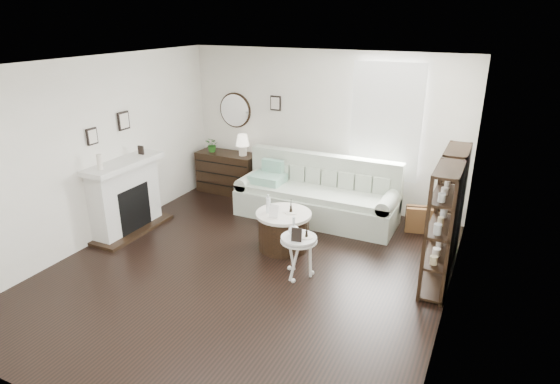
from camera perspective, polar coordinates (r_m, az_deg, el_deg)
The scene contains 18 objects.
room at distance 7.92m, azimuth 10.18°, elevation 8.60°, with size 5.50×5.50×5.50m.
fireplace at distance 7.68m, azimuth -18.24°, elevation -0.79°, with size 0.50×1.40×1.84m.
shelf_unit_far at distance 6.79m, azimuth 20.07°, elevation -1.47°, with size 0.30×0.80×1.60m.
shelf_unit_near at distance 5.96m, azimuth 19.06°, elevation -4.46°, with size 0.30×0.80×1.60m.
sofa at distance 7.88m, azimuth 4.60°, elevation -0.75°, with size 2.66×0.92×1.03m.
quilt at distance 8.00m, azimuth -1.52°, elevation 1.65°, with size 0.55×0.45×0.14m, color #238259.
suitcase at distance 7.72m, azimuth 17.33°, elevation -3.25°, with size 0.61×0.20×0.41m, color brown.
dresser at distance 9.03m, azimuth -6.35°, elevation 2.36°, with size 1.17×0.50×0.78m.
table_lamp at distance 8.69m, azimuth -4.58°, elevation 5.74°, with size 0.25×0.25×0.40m, color #F3E6CD, non-canonical shape.
potted_plant at distance 8.99m, azimuth -8.24°, elevation 5.72°, with size 0.25×0.22×0.28m, color #205718.
drum_table at distance 6.85m, azimuth 0.44°, elevation -4.66°, with size 0.81×0.81×0.56m.
pedestal_table at distance 6.02m, azimuth 2.31°, elevation -5.91°, with size 0.47×0.47×0.57m.
eiffel_drum at distance 6.71m, azimuth 1.34°, elevation -1.78°, with size 0.11×0.11×0.18m, color black, non-canonical shape.
bottle_drum at distance 6.69m, azimuth -1.44°, elevation -1.42°, with size 0.07×0.07×0.28m, color silver.
card_frame_drum at distance 6.55m, azimuth -0.74°, elevation -2.33°, with size 0.14×0.01×0.19m, color white.
eiffel_ped at distance 5.96m, azimuth 3.27°, elevation -4.85°, with size 0.09×0.09×0.16m, color black, non-canonical shape.
flask_ped at distance 5.99m, azimuth 1.69°, elevation -4.18°, with size 0.14×0.14×0.25m, color silver, non-canonical shape.
card_frame_ped at distance 5.85m, azimuth 2.03°, elevation -5.23°, with size 0.13×0.01×0.18m, color black.
Camera 1 is at (2.77, -4.77, 3.24)m, focal length 30.00 mm.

